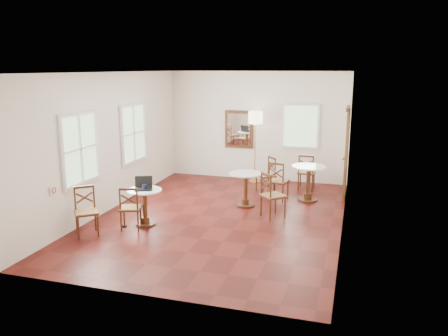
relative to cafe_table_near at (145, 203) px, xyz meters
name	(u,v)px	position (x,y,z in m)	size (l,w,h in m)	color
ground	(220,217)	(1.30, 0.87, -0.45)	(7.00, 7.00, 0.00)	#50110D
room_shell	(221,126)	(1.24, 1.15, 1.44)	(5.02, 7.02, 3.01)	white
cafe_table_near	(145,203)	(0.00, 0.00, 0.00)	(0.69, 0.69, 0.73)	#452311
cafe_table_mid	(246,186)	(1.62, 1.79, 0.03)	(0.73, 0.73, 0.77)	#452311
cafe_table_back	(308,179)	(2.94, 2.62, 0.07)	(0.80, 0.80, 0.84)	#452311
chair_near_a	(130,208)	(-0.17, -0.30, -0.02)	(0.50, 0.50, 0.86)	#452311
chair_near_b	(86,211)	(-0.81, -0.80, 0.01)	(0.60, 0.60, 0.92)	#452311
chair_mid_a	(278,181)	(2.25, 2.47, 0.01)	(0.50, 0.50, 0.93)	#452311
chair_mid_b	(272,195)	(2.35, 1.18, 0.03)	(0.63, 0.63, 0.96)	#452311
chair_back_a	(306,172)	(2.79, 3.60, 0.02)	(0.44, 0.44, 0.94)	#452311
chair_back_b	(267,175)	(1.86, 3.06, 0.00)	(0.59, 0.59, 0.90)	#452311
floor_lamp	(255,122)	(1.34, 4.02, 1.20)	(0.38, 0.38, 1.95)	#BF8C3F
laptop	(144,186)	(-0.03, 0.03, 0.34)	(0.43, 0.39, 0.25)	black
mouse	(149,187)	(0.03, 0.12, 0.30)	(0.09, 0.06, 0.04)	black
navy_mug	(145,187)	(0.00, 0.01, 0.33)	(0.13, 0.09, 0.10)	black
water_glass	(145,187)	(0.01, 0.04, 0.33)	(0.06, 0.06, 0.09)	white
power_adapter	(124,226)	(-0.34, -0.25, -0.43)	(0.09, 0.05, 0.04)	black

